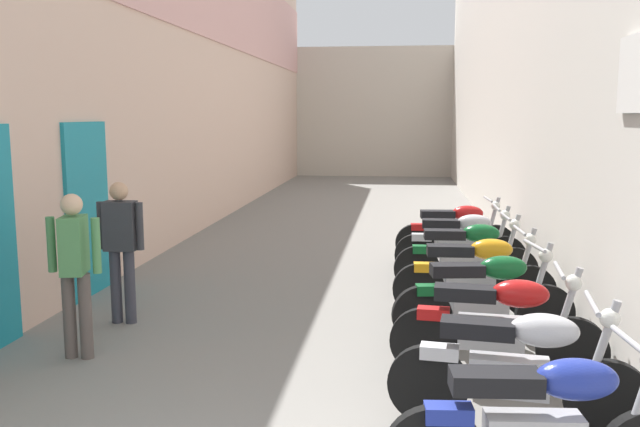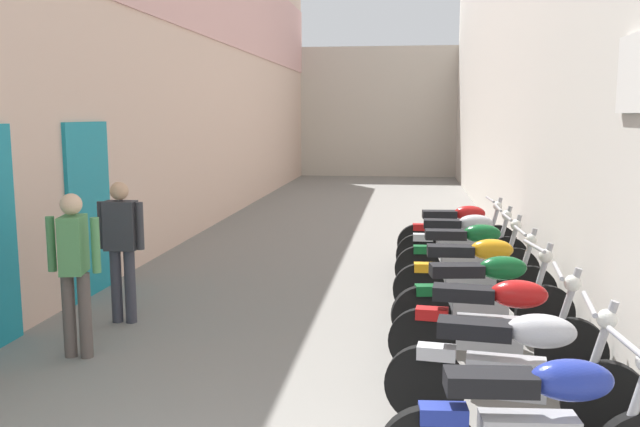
{
  "view_description": "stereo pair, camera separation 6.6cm",
  "coord_description": "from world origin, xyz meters",
  "px_view_note": "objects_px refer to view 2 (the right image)",
  "views": [
    {
      "loc": [
        1.08,
        -2.42,
        2.29
      ],
      "look_at": [
        0.19,
        4.94,
        1.2
      ],
      "focal_mm": 37.95,
      "sensor_mm": 36.0,
      "label": 1
    },
    {
      "loc": [
        1.15,
        -2.41,
        2.29
      ],
      "look_at": [
        0.19,
        4.94,
        1.2
      ],
      "focal_mm": 37.95,
      "sensor_mm": 36.0,
      "label": 2
    }
  ],
  "objects_px": {
    "motorcycle_second": "(515,367)",
    "motorcycle_seventh": "(463,242)",
    "motorcycle_fourth": "(485,295)",
    "motorcycle_third": "(497,325)",
    "motorcycle_eighth": "(458,231)",
    "motorcycle_nearest": "(539,425)",
    "motorcycle_fifth": "(476,274)",
    "motorcycle_sixth": "(468,255)",
    "pedestrian_further_down": "(121,241)",
    "pedestrian_mid_alley": "(74,263)"
  },
  "relations": [
    {
      "from": "pedestrian_mid_alley",
      "to": "pedestrian_further_down",
      "type": "bearing_deg",
      "value": 91.06
    },
    {
      "from": "motorcycle_sixth",
      "to": "motorcycle_seventh",
      "type": "height_order",
      "value": "same"
    },
    {
      "from": "motorcycle_second",
      "to": "motorcycle_seventh",
      "type": "height_order",
      "value": "same"
    },
    {
      "from": "motorcycle_sixth",
      "to": "motorcycle_eighth",
      "type": "relative_size",
      "value": 1.0
    },
    {
      "from": "motorcycle_second",
      "to": "motorcycle_fifth",
      "type": "xyz_separation_m",
      "value": [
        0.0,
        2.89,
        0.0
      ]
    },
    {
      "from": "motorcycle_eighth",
      "to": "motorcycle_seventh",
      "type": "bearing_deg",
      "value": -90.0
    },
    {
      "from": "motorcycle_third",
      "to": "motorcycle_second",
      "type": "bearing_deg",
      "value": -90.0
    },
    {
      "from": "motorcycle_fifth",
      "to": "motorcycle_fourth",
      "type": "bearing_deg",
      "value": -90.01
    },
    {
      "from": "motorcycle_nearest",
      "to": "motorcycle_eighth",
      "type": "distance_m",
      "value": 6.66
    },
    {
      "from": "motorcycle_fourth",
      "to": "pedestrian_further_down",
      "type": "xyz_separation_m",
      "value": [
        -3.88,
        0.22,
        0.42
      ]
    },
    {
      "from": "motorcycle_fourth",
      "to": "motorcycle_eighth",
      "type": "xyz_separation_m",
      "value": [
        0.0,
        3.79,
        0.0
      ]
    },
    {
      "from": "motorcycle_fifth",
      "to": "motorcycle_seventh",
      "type": "bearing_deg",
      "value": 90.0
    },
    {
      "from": "motorcycle_second",
      "to": "motorcycle_seventh",
      "type": "xyz_separation_m",
      "value": [
        0.0,
        4.8,
        0.0
      ]
    },
    {
      "from": "motorcycle_sixth",
      "to": "motorcycle_fourth",
      "type": "bearing_deg",
      "value": -90.0
    },
    {
      "from": "motorcycle_second",
      "to": "motorcycle_nearest",
      "type": "bearing_deg",
      "value": -90.0
    },
    {
      "from": "pedestrian_further_down",
      "to": "pedestrian_mid_alley",
      "type": "bearing_deg",
      "value": -88.94
    },
    {
      "from": "motorcycle_sixth",
      "to": "pedestrian_mid_alley",
      "type": "relative_size",
      "value": 1.18
    },
    {
      "from": "motorcycle_nearest",
      "to": "motorcycle_second",
      "type": "distance_m",
      "value": 0.93
    },
    {
      "from": "motorcycle_seventh",
      "to": "motorcycle_fourth",
      "type": "bearing_deg",
      "value": -90.0
    },
    {
      "from": "motorcycle_eighth",
      "to": "motorcycle_second",
      "type": "bearing_deg",
      "value": -90.0
    },
    {
      "from": "motorcycle_nearest",
      "to": "pedestrian_further_down",
      "type": "xyz_separation_m",
      "value": [
        -3.88,
        3.09,
        0.42
      ]
    },
    {
      "from": "motorcycle_nearest",
      "to": "motorcycle_sixth",
      "type": "xyz_separation_m",
      "value": [
        0.0,
        4.87,
        0.0
      ]
    },
    {
      "from": "motorcycle_second",
      "to": "pedestrian_further_down",
      "type": "relative_size",
      "value": 1.18
    },
    {
      "from": "pedestrian_further_down",
      "to": "motorcycle_fifth",
      "type": "bearing_deg",
      "value": 10.69
    },
    {
      "from": "motorcycle_third",
      "to": "motorcycle_eighth",
      "type": "height_order",
      "value": "same"
    },
    {
      "from": "motorcycle_fourth",
      "to": "motorcycle_fifth",
      "type": "distance_m",
      "value": 0.95
    },
    {
      "from": "motorcycle_seventh",
      "to": "motorcycle_eighth",
      "type": "relative_size",
      "value": 1.0
    },
    {
      "from": "motorcycle_fourth",
      "to": "motorcycle_third",
      "type": "bearing_deg",
      "value": -90.0
    },
    {
      "from": "motorcycle_fifth",
      "to": "motorcycle_eighth",
      "type": "distance_m",
      "value": 2.84
    },
    {
      "from": "motorcycle_second",
      "to": "motorcycle_third",
      "type": "relative_size",
      "value": 1.0
    },
    {
      "from": "motorcycle_second",
      "to": "motorcycle_seventh",
      "type": "relative_size",
      "value": 1.0
    },
    {
      "from": "motorcycle_seventh",
      "to": "pedestrian_mid_alley",
      "type": "xyz_separation_m",
      "value": [
        -3.86,
        -3.74,
        0.42
      ]
    },
    {
      "from": "motorcycle_second",
      "to": "pedestrian_further_down",
      "type": "bearing_deg",
      "value": 150.92
    },
    {
      "from": "motorcycle_nearest",
      "to": "motorcycle_third",
      "type": "bearing_deg",
      "value": 90.0
    },
    {
      "from": "motorcycle_second",
      "to": "motorcycle_fourth",
      "type": "distance_m",
      "value": 1.94
    },
    {
      "from": "motorcycle_nearest",
      "to": "motorcycle_fifth",
      "type": "distance_m",
      "value": 3.82
    },
    {
      "from": "motorcycle_second",
      "to": "motorcycle_sixth",
      "type": "height_order",
      "value": "same"
    },
    {
      "from": "motorcycle_nearest",
      "to": "motorcycle_fifth",
      "type": "bearing_deg",
      "value": 90.0
    },
    {
      "from": "motorcycle_fifth",
      "to": "motorcycle_second",
      "type": "bearing_deg",
      "value": -90.0
    },
    {
      "from": "motorcycle_seventh",
      "to": "pedestrian_mid_alley",
      "type": "bearing_deg",
      "value": -135.95
    },
    {
      "from": "motorcycle_eighth",
      "to": "motorcycle_fifth",
      "type": "bearing_deg",
      "value": -90.0
    },
    {
      "from": "motorcycle_second",
      "to": "motorcycle_sixth",
      "type": "xyz_separation_m",
      "value": [
        0.0,
        3.94,
        0.0
      ]
    },
    {
      "from": "motorcycle_third",
      "to": "motorcycle_fifth",
      "type": "bearing_deg",
      "value": 90.0
    },
    {
      "from": "motorcycle_third",
      "to": "pedestrian_mid_alley",
      "type": "height_order",
      "value": "pedestrian_mid_alley"
    },
    {
      "from": "motorcycle_nearest",
      "to": "pedestrian_further_down",
      "type": "relative_size",
      "value": 1.18
    },
    {
      "from": "motorcycle_second",
      "to": "motorcycle_eighth",
      "type": "xyz_separation_m",
      "value": [
        0.0,
        5.73,
        0.0
      ]
    },
    {
      "from": "motorcycle_second",
      "to": "motorcycle_seventh",
      "type": "bearing_deg",
      "value": 90.0
    },
    {
      "from": "motorcycle_fourth",
      "to": "motorcycle_fifth",
      "type": "relative_size",
      "value": 0.99
    },
    {
      "from": "motorcycle_fourth",
      "to": "motorcycle_fifth",
      "type": "bearing_deg",
      "value": 89.99
    },
    {
      "from": "motorcycle_third",
      "to": "motorcycle_fourth",
      "type": "relative_size",
      "value": 1.0
    }
  ]
}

